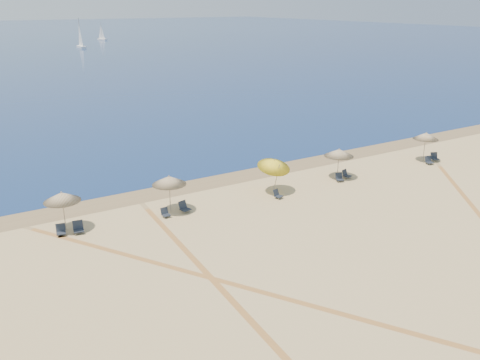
% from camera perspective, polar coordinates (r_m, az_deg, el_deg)
% --- Properties ---
extents(wet_sand, '(500.00, 500.00, 0.00)m').
position_cam_1_polar(wet_sand, '(37.74, -3.12, -0.08)').
color(wet_sand, olive).
rests_on(wet_sand, ground).
extents(umbrella_1, '(2.14, 2.14, 2.48)m').
position_cam_1_polar(umbrella_1, '(30.67, -19.95, -1.85)').
color(umbrella_1, gray).
rests_on(umbrella_1, ground).
extents(umbrella_2, '(2.20, 2.20, 2.51)m').
position_cam_1_polar(umbrella_2, '(31.74, -8.22, -0.03)').
color(umbrella_2, gray).
rests_on(umbrella_2, ground).
extents(umbrella_3, '(2.35, 2.41, 2.76)m').
position_cam_1_polar(umbrella_3, '(34.77, 4.00, 1.87)').
color(umbrella_3, gray).
rests_on(umbrella_3, ground).
extents(umbrella_4, '(2.26, 2.26, 2.37)m').
position_cam_1_polar(umbrella_4, '(38.50, 11.40, 3.12)').
color(umbrella_4, gray).
rests_on(umbrella_4, ground).
extents(umbrella_5, '(2.09, 2.09, 2.55)m').
position_cam_1_polar(umbrella_5, '(44.73, 20.75, 4.79)').
color(umbrella_5, gray).
rests_on(umbrella_5, ground).
extents(chair_1, '(0.63, 0.70, 0.64)m').
position_cam_1_polar(chair_1, '(30.83, -20.05, -5.50)').
color(chair_1, black).
rests_on(chair_1, ground).
extents(chair_2, '(0.67, 0.76, 0.71)m').
position_cam_1_polar(chair_2, '(30.76, -18.23, -5.27)').
color(chair_2, black).
rests_on(chair_2, ground).
extents(chair_3, '(0.53, 0.61, 0.59)m').
position_cam_1_polar(chair_3, '(31.70, -8.65, -3.79)').
color(chair_3, black).
rests_on(chair_3, ground).
extents(chair_4, '(0.73, 0.80, 0.70)m').
position_cam_1_polar(chair_4, '(32.28, -6.50, -3.15)').
color(chair_4, black).
rests_on(chair_4, ground).
extents(chair_5, '(0.66, 0.72, 0.61)m').
position_cam_1_polar(chair_5, '(34.38, 4.36, -1.68)').
color(chair_5, black).
rests_on(chair_5, ground).
extents(chair_6, '(0.70, 0.75, 0.63)m').
position_cam_1_polar(chair_6, '(38.28, 11.43, 0.27)').
color(chair_6, black).
rests_on(chair_6, ground).
extents(chair_7, '(0.68, 0.75, 0.65)m').
position_cam_1_polar(chair_7, '(39.11, 12.19, 0.65)').
color(chair_7, black).
rests_on(chair_7, ground).
extents(chair_8, '(0.68, 0.75, 0.67)m').
position_cam_1_polar(chair_8, '(44.50, 21.05, 2.11)').
color(chair_8, black).
rests_on(chair_8, ground).
extents(chair_9, '(0.81, 0.86, 0.70)m').
position_cam_1_polar(chair_9, '(45.67, 21.62, 2.49)').
color(chair_9, black).
rests_on(chair_9, ground).
extents(sailboat_0, '(1.56, 5.79, 8.59)m').
position_cam_1_polar(sailboat_0, '(160.60, -18.01, 15.28)').
color(sailboat_0, white).
rests_on(sailboat_0, ocean).
extents(sailboat_1, '(2.74, 4.29, 6.30)m').
position_cam_1_polar(sailboat_1, '(193.32, -15.76, 15.91)').
color(sailboat_1, white).
rests_on(sailboat_1, ocean).
extents(tire_tracks, '(55.38, 43.74, 0.00)m').
position_cam_1_polar(tire_tracks, '(25.52, 11.31, -10.81)').
color(tire_tracks, tan).
rests_on(tire_tracks, ground).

